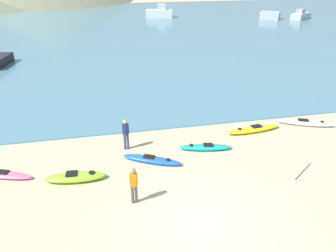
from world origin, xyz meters
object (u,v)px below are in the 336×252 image
moored_boat_0 (270,15)px  moored_boat_3 (301,15)px  loose_paddle (303,171)px  kayak_on_sand_3 (152,160)px  kayak_on_sand_5 (254,129)px  kayak_on_sand_1 (205,147)px  person_near_waterline (126,132)px  moored_boat_1 (159,13)px  person_near_foreground (134,183)px  kayak_on_sand_2 (75,177)px  kayak_on_sand_4 (306,123)px

moored_boat_0 → moored_boat_3: moored_boat_3 is taller
loose_paddle → moored_boat_0: bearing=64.0°
loose_paddle → kayak_on_sand_3: bearing=161.1°
kayak_on_sand_3 → kayak_on_sand_5: kayak_on_sand_5 is taller
kayak_on_sand_1 → loose_paddle: 4.75m
person_near_waterline → kayak_on_sand_1: bearing=-12.9°
kayak_on_sand_1 → moored_boat_1: size_ratio=0.56×
kayak_on_sand_1 → kayak_on_sand_5: size_ratio=0.83×
person_near_foreground → moored_boat_0: size_ratio=0.43×
kayak_on_sand_2 → person_near_waterline: person_near_waterline is taller
kayak_on_sand_3 → moored_boat_3: size_ratio=0.63×
kayak_on_sand_1 → loose_paddle: bearing=-37.5°
kayak_on_sand_5 → loose_paddle: bearing=-83.8°
moored_boat_3 → person_near_foreground: bearing=-128.7°
person_near_waterline → moored_boat_1: 46.46m
person_near_foreground → moored_boat_0: person_near_foreground is taller
kayak_on_sand_5 → moored_boat_0: (21.54, 38.93, 0.54)m
person_near_foreground → moored_boat_1: (10.52, 49.59, -0.06)m
moored_boat_0 → moored_boat_1: size_ratio=0.77×
kayak_on_sand_3 → moored_boat_0: moored_boat_0 is taller
moored_boat_3 → loose_paddle: size_ratio=1.93×
kayak_on_sand_1 → kayak_on_sand_5: bearing=22.1°
kayak_on_sand_1 → kayak_on_sand_5: kayak_on_sand_5 is taller
moored_boat_1 → loose_paddle: (-2.67, -49.07, -0.86)m
moored_boat_1 → loose_paddle: 49.15m
kayak_on_sand_5 → moored_boat_3: size_ratio=0.73×
kayak_on_sand_3 → person_near_waterline: bearing=125.1°
kayak_on_sand_3 → person_near_foreground: person_near_foreground is taller
kayak_on_sand_2 → kayak_on_sand_4: 13.44m
kayak_on_sand_2 → moored_boat_1: 49.27m
person_near_foreground → kayak_on_sand_1: bearing=39.9°
kayak_on_sand_3 → person_near_foreground: (-1.18, -2.80, 0.80)m
moored_boat_1 → kayak_on_sand_5: bearing=-94.0°
moored_boat_3 → kayak_on_sand_2: bearing=-132.0°
person_near_foreground → kayak_on_sand_4: bearing=24.3°
kayak_on_sand_4 → person_near_foreground: (-10.77, -4.87, 0.78)m
person_near_waterline → kayak_on_sand_2: bearing=-137.7°
kayak_on_sand_4 → loose_paddle: 5.24m
kayak_on_sand_3 → person_near_foreground: size_ratio=1.77×
kayak_on_sand_4 → moored_boat_1: (-0.25, 44.72, 0.72)m
person_near_foreground → moored_boat_1: moored_boat_1 is taller
moored_boat_0 → moored_boat_3: (5.39, -0.82, -0.05)m
kayak_on_sand_1 → person_near_waterline: 4.15m
person_near_foreground → person_near_waterline: (0.12, 4.32, 0.03)m
moored_boat_0 → moored_boat_1: (-18.40, 5.91, 0.18)m
kayak_on_sand_2 → moored_boat_3: (36.69, 40.81, 0.46)m
kayak_on_sand_4 → moored_boat_3: 44.70m
kayak_on_sand_2 → kayak_on_sand_1: bearing=11.9°
kayak_on_sand_1 → kayak_on_sand_2: bearing=-168.1°
loose_paddle → moored_boat_3: bearing=58.0°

